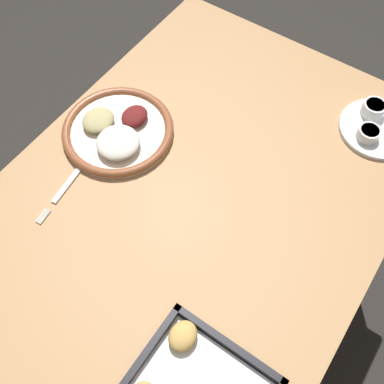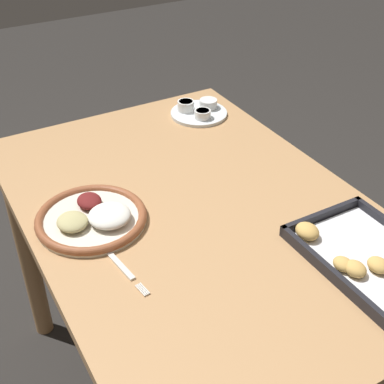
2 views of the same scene
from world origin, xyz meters
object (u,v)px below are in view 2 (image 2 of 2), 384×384
(baking_tray, at_px, (371,261))
(dinner_plate, at_px, (92,218))
(saucer_plate, at_px, (199,110))
(fork, at_px, (117,262))

(baking_tray, bearing_deg, dinner_plate, -132.91)
(saucer_plate, relative_size, baking_tray, 0.50)
(fork, distance_m, saucer_plate, 0.70)
(dinner_plate, xyz_separation_m, fork, (0.15, -0.01, -0.01))
(dinner_plate, height_order, fork, dinner_plate)
(fork, height_order, baking_tray, baking_tray)
(dinner_plate, distance_m, fork, 0.15)
(baking_tray, bearing_deg, fork, -120.10)
(dinner_plate, bearing_deg, baking_tray, 47.09)
(saucer_plate, xyz_separation_m, baking_tray, (0.76, -0.03, -0.00))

